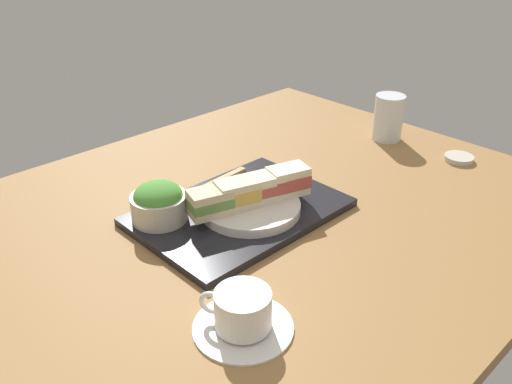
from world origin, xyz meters
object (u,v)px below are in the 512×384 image
salad_bowl (159,202)px  small_sauce_dish (459,158)px  sandwich_inner_near (263,188)px  coffee_cup (242,314)px  sandwich_plate (250,207)px  sandwich_inner_far (237,194)px  sandwich_nearmost (288,181)px  sandwich_farmost (210,202)px  chopsticks_pair (207,186)px  drinking_glass (388,118)px

salad_bowl → small_sauce_dish: 72.12cm
sandwich_inner_near → coffee_cup: (24.48, 20.62, -3.26)cm
sandwich_plate → sandwich_inner_far: (2.68, -0.74, 3.57)cm
sandwich_nearmost → salad_bowl: (22.17, -11.90, -1.00)cm
sandwich_nearmost → sandwich_farmost: sandwich_nearmost is taller
sandwich_plate → coffee_cup: bearing=44.4°
sandwich_plate → small_sauce_dish: (-53.37, 15.27, -1.86)cm
chopsticks_pair → drinking_glass: (-51.93, 8.94, 3.86)cm
salad_bowl → coffee_cup: 32.07cm
sandwich_plate → chopsticks_pair: (-0.16, -13.13, -0.55)cm
small_sauce_dish → sandwich_farmost: bearing=-15.9°
sandwich_inner_far → salad_bowl: (11.46, -8.96, -0.91)cm
sandwich_farmost → coffee_cup: (13.77, 23.56, -3.08)cm
sandwich_farmost → drinking_glass: (-60.12, -1.98, -0.03)cm
sandwich_farmost → salad_bowl: (6.10, -7.49, -0.68)cm
sandwich_inner_near → drinking_glass: 49.66cm
sandwich_plate → sandwich_inner_near: 4.49cm
sandwich_inner_near → coffee_cup: 32.17cm
sandwich_nearmost → sandwich_inner_near: sandwich_nearmost is taller
sandwich_plate → sandwich_nearmost: bearing=164.6°
drinking_glass → small_sauce_dish: bearing=93.8°
sandwich_nearmost → salad_bowl: salad_bowl is taller
sandwich_plate → salad_bowl: size_ratio=1.85×
coffee_cup → sandwich_plate: bearing=-135.6°
salad_bowl → sandwich_inner_near: bearing=148.2°
chopsticks_pair → sandwich_nearmost: bearing=117.2°
salad_bowl → sandwich_farmost: bearing=129.2°
chopsticks_pair → coffee_cup: size_ratio=1.50×
sandwich_inner_near → drinking_glass: (-49.41, -4.93, -0.22)cm
sandwich_nearmost → drinking_glass: drinking_glass is taller
sandwich_plate → drinking_glass: bearing=-175.4°
small_sauce_dish → sandwich_plate: bearing=-16.0°
sandwich_inner_far → sandwich_farmost: bearing=-15.4°
coffee_cup → drinking_glass: size_ratio=1.27×
sandwich_inner_far → sandwich_farmost: 5.56cm
sandwich_inner_far → small_sauce_dish: 58.55cm
sandwich_inner_near → sandwich_farmost: 11.11cm
sandwich_nearmost → sandwich_inner_far: (10.71, -2.94, -0.10)cm
sandwich_inner_far → coffee_cup: sandwich_inner_far is taller
drinking_glass → sandwich_inner_near: bearing=5.7°
sandwich_plate → sandwich_inner_near: bearing=164.6°
sandwich_inner_near → chopsticks_pair: (2.52, -13.86, -4.08)cm
chopsticks_pair → coffee_cup: 40.89cm
drinking_glass → chopsticks_pair: bearing=-9.8°
sandwich_nearmost → sandwich_inner_near: bearing=-15.4°
sandwich_nearmost → sandwich_inner_far: size_ratio=0.98×
sandwich_inner_far → chopsticks_pair: bearing=-102.9°
sandwich_nearmost → small_sauce_dish: size_ratio=1.32×
sandwich_inner_near → coffee_cup: size_ratio=0.63×
salad_bowl → drinking_glass: drinking_glass is taller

